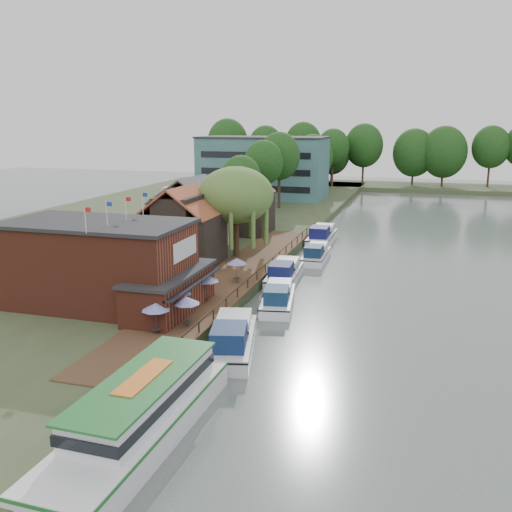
% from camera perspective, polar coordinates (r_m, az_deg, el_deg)
% --- Properties ---
extents(ground, '(260.00, 260.00, 0.00)m').
position_cam_1_polar(ground, '(46.17, 2.85, -7.46)').
color(ground, '#4E5A56').
rests_on(ground, ground).
extents(land_bank, '(50.00, 140.00, 1.00)m').
position_cam_1_polar(land_bank, '(88.26, -10.68, 2.79)').
color(land_bank, '#384728').
rests_on(land_bank, ground).
extents(quay_deck, '(6.00, 50.00, 0.10)m').
position_cam_1_polar(quay_deck, '(57.14, -2.50, -2.21)').
color(quay_deck, '#47301E').
rests_on(quay_deck, land_bank).
extents(quay_rail, '(0.20, 49.00, 1.00)m').
position_cam_1_polar(quay_rail, '(56.67, 0.24, -1.86)').
color(quay_rail, black).
rests_on(quay_rail, land_bank).
extents(pub, '(20.00, 11.00, 7.30)m').
position_cam_1_polar(pub, '(49.00, -13.47, -0.88)').
color(pub, maroon).
rests_on(pub, land_bank).
extents(hotel_block, '(25.40, 12.40, 12.30)m').
position_cam_1_polar(hotel_block, '(116.83, 0.71, 8.88)').
color(hotel_block, '#38666B').
rests_on(hotel_block, land_bank).
extents(cottage_a, '(8.60, 7.60, 8.50)m').
position_cam_1_polar(cottage_a, '(62.36, -7.42, 2.98)').
color(cottage_a, black).
rests_on(cottage_a, land_bank).
extents(cottage_b, '(9.60, 8.60, 8.50)m').
position_cam_1_polar(cottage_b, '(72.57, -6.37, 4.48)').
color(cottage_b, beige).
rests_on(cottage_b, land_bank).
extents(cottage_c, '(7.60, 7.60, 8.50)m').
position_cam_1_polar(cottage_c, '(79.53, -1.15, 5.34)').
color(cottage_c, black).
rests_on(cottage_c, land_bank).
extents(willow, '(8.60, 8.60, 10.43)m').
position_cam_1_polar(willow, '(65.15, -2.02, 4.39)').
color(willow, '#476B2D').
rests_on(willow, land_bank).
extents(umbrella_0, '(2.13, 2.13, 2.38)m').
position_cam_1_polar(umbrella_0, '(42.65, -9.95, -6.17)').
color(umbrella_0, '#1B2496').
rests_on(umbrella_0, quay_deck).
extents(umbrella_1, '(2.11, 2.11, 2.38)m').
position_cam_1_polar(umbrella_1, '(43.77, -6.95, -5.55)').
color(umbrella_1, '#1C1E9B').
rests_on(umbrella_1, quay_deck).
extents(umbrella_2, '(1.95, 1.95, 2.38)m').
position_cam_1_polar(umbrella_2, '(46.26, -7.60, -4.52)').
color(umbrella_2, '#1B4794').
rests_on(umbrella_2, quay_deck).
extents(umbrella_3, '(2.26, 2.26, 2.38)m').
position_cam_1_polar(umbrella_3, '(49.54, -4.98, -3.23)').
color(umbrella_3, navy).
rests_on(umbrella_3, quay_deck).
extents(umbrella_4, '(1.98, 1.98, 2.38)m').
position_cam_1_polar(umbrella_4, '(55.29, -1.92, -1.42)').
color(umbrella_4, '#221B97').
rests_on(umbrella_4, quay_deck).
extents(cruiser_0, '(5.80, 11.09, 2.59)m').
position_cam_1_polar(cruiser_0, '(41.84, -2.43, -7.82)').
color(cruiser_0, silver).
rests_on(cruiser_0, ground).
extents(cruiser_1, '(4.62, 9.78, 2.26)m').
position_cam_1_polar(cruiser_1, '(51.54, 2.22, -3.87)').
color(cruiser_1, white).
rests_on(cruiser_1, ground).
extents(cruiser_2, '(3.87, 10.10, 2.40)m').
position_cam_1_polar(cruiser_2, '(59.49, 2.85, -1.43)').
color(cruiser_2, silver).
rests_on(cruiser_2, ground).
extents(cruiser_3, '(3.27, 9.24, 2.19)m').
position_cam_1_polar(cruiser_3, '(68.54, 6.01, 0.42)').
color(cruiser_3, white).
rests_on(cruiser_3, ground).
extents(cruiser_4, '(3.67, 10.66, 2.59)m').
position_cam_1_polar(cruiser_4, '(78.77, 6.60, 2.26)').
color(cruiser_4, white).
rests_on(cruiser_4, ground).
extents(tour_boat, '(4.64, 15.57, 3.39)m').
position_cam_1_polar(tour_boat, '(31.32, -11.74, -14.99)').
color(tour_boat, silver).
rests_on(tour_boat, ground).
extents(swan, '(0.44, 0.44, 0.44)m').
position_cam_1_polar(swan, '(34.73, -6.41, -14.53)').
color(swan, white).
rests_on(swan, ground).
extents(bank_tree_0, '(6.17, 6.17, 10.30)m').
position_cam_1_polar(bank_tree_0, '(88.51, -1.50, 6.75)').
color(bank_tree_0, '#143811').
rests_on(bank_tree_0, land_bank).
extents(bank_tree_1, '(6.57, 6.57, 12.29)m').
position_cam_1_polar(bank_tree_1, '(96.38, 0.75, 7.90)').
color(bank_tree_1, '#143811').
rests_on(bank_tree_1, land_bank).
extents(bank_tree_2, '(7.36, 7.36, 13.49)m').
position_cam_1_polar(bank_tree_2, '(102.39, 2.34, 8.55)').
color(bank_tree_2, '#143811').
rests_on(bank_tree_2, land_bank).
extents(bank_tree_3, '(8.47, 8.47, 12.65)m').
position_cam_1_polar(bank_tree_3, '(122.74, 5.69, 9.11)').
color(bank_tree_3, '#143811').
rests_on(bank_tree_3, land_bank).
extents(bank_tree_4, '(7.84, 7.84, 11.48)m').
position_cam_1_polar(bank_tree_4, '(133.23, 4.52, 9.22)').
color(bank_tree_4, '#143811').
rests_on(bank_tree_4, land_bank).
extents(bank_tree_5, '(7.66, 7.66, 13.58)m').
position_cam_1_polar(bank_tree_5, '(137.43, 7.68, 9.71)').
color(bank_tree_5, '#143811').
rests_on(bank_tree_5, land_bank).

